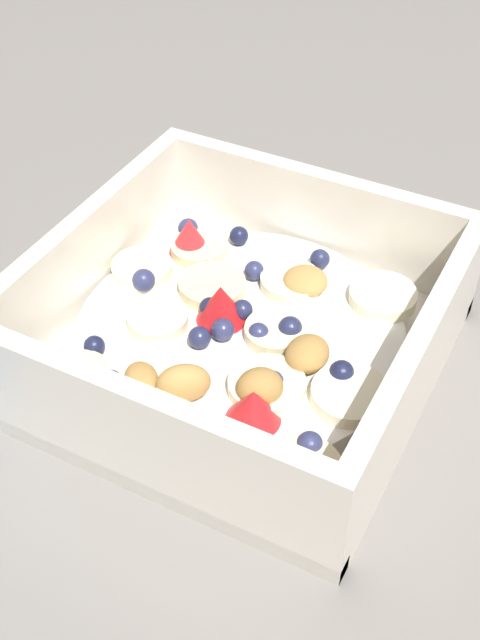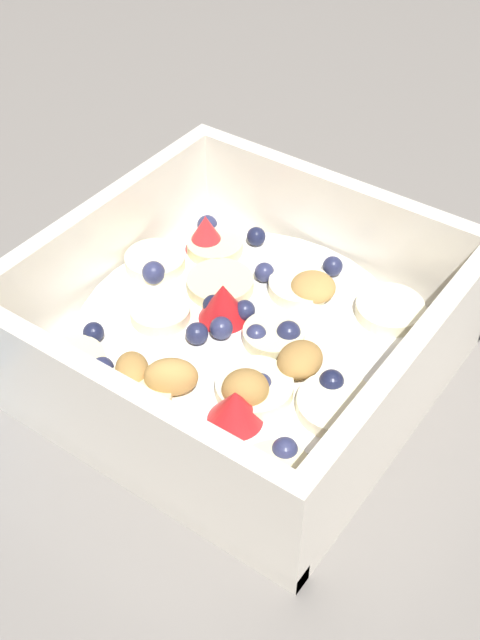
{
  "view_description": "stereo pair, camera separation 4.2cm",
  "coord_description": "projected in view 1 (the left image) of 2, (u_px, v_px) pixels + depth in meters",
  "views": [
    {
      "loc": [
        -0.16,
        0.29,
        0.31
      ],
      "look_at": [
        -0.01,
        0.02,
        0.03
      ],
      "focal_mm": 46.4,
      "sensor_mm": 36.0,
      "label": 1
    },
    {
      "loc": [
        -0.19,
        0.27,
        0.31
      ],
      "look_at": [
        -0.01,
        0.02,
        0.03
      ],
      "focal_mm": 46.4,
      "sensor_mm": 36.0,
      "label": 2
    }
  ],
  "objects": [
    {
      "name": "ground_plane",
      "position": [
        233.0,
        336.0,
        0.46
      ],
      "size": [
        2.4,
        2.4,
        0.0
      ],
      "primitive_type": "plane",
      "color": "gray"
    },
    {
      "name": "fruit_bowl",
      "position": [
        239.0,
        334.0,
        0.43
      ],
      "size": [
        0.2,
        0.2,
        0.07
      ],
      "color": "white",
      "rests_on": "ground"
    },
    {
      "name": "spoon",
      "position": [
        111.0,
        227.0,
        0.52
      ],
      "size": [
        0.1,
        0.16,
        0.01
      ],
      "color": "silver",
      "rests_on": "ground"
    }
  ]
}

